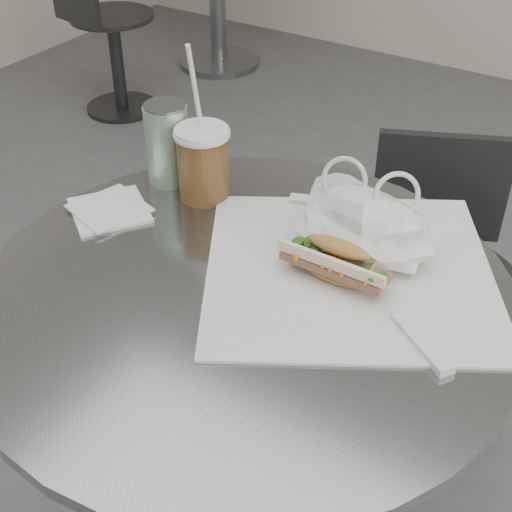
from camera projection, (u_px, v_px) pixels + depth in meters
The scene contains 10 objects.
cafe_table at pixel (247, 420), 1.15m from camera, with size 0.76×0.76×0.74m.
chair_far at pixel (427, 316), 1.59m from camera, with size 0.39×0.41×0.69m.
bg_chair at pixel (108, 46), 2.99m from camera, with size 0.35×0.37×0.66m.
sandwich_paper at pixel (349, 270), 1.02m from camera, with size 0.41×0.38×0.00m, color white.
banh_mi at pixel (336, 262), 0.98m from camera, with size 0.19×0.08×0.06m.
iced_coffee at pixel (203, 162), 1.15m from camera, with size 0.09×0.09×0.26m.
sunglasses at pixel (368, 241), 1.04m from camera, with size 0.13×0.05×0.06m.
plastic_bag at pixel (361, 225), 1.03m from camera, with size 0.20×0.15×0.10m, color silver, non-canonical shape.
napkin_stack at pixel (109, 210), 1.15m from camera, with size 0.16×0.16×0.01m.
drink_can at pixel (167, 143), 1.19m from camera, with size 0.07×0.07×0.14m.
Camera 1 is at (0.42, -0.44, 1.36)m, focal length 50.00 mm.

